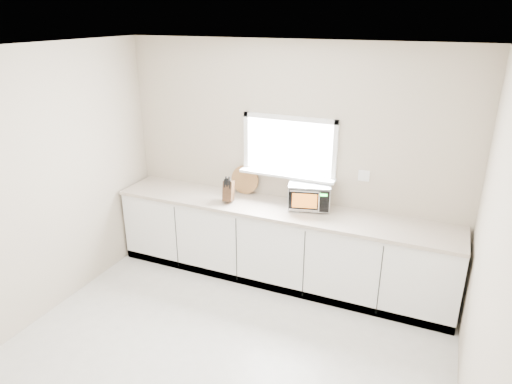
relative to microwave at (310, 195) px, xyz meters
The scene contains 8 objects.
ground 2.14m from the microwave, 99.47° to the right, with size 4.00×4.00×0.00m, color beige.
back_wall 0.45m from the microwave, 150.75° to the left, with size 4.00×0.17×2.70m.
cabinets 0.71m from the microwave, 157.49° to the right, with size 3.92×0.60×0.88m, color white.
countertop 0.38m from the microwave, 155.91° to the right, with size 3.92×0.64×0.04m, color #B5A995.
microwave is the anchor object (origin of this frame).
knife_block 0.92m from the microwave, 167.07° to the right, with size 0.15×0.24×0.32m.
cutting_board 0.85m from the microwave, behind, with size 0.34×0.34×0.02m, color olive.
coffee_grinder 0.18m from the microwave, 124.25° to the right, with size 0.12×0.12×0.19m.
Camera 1 is at (1.62, -2.70, 2.96)m, focal length 32.00 mm.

